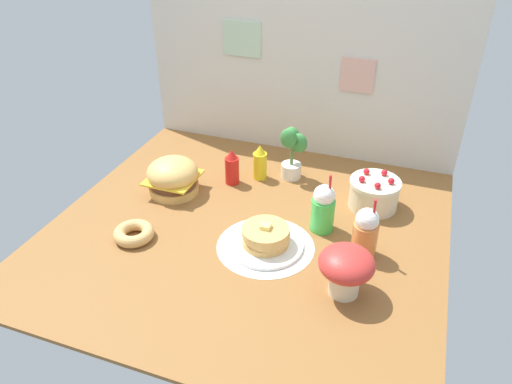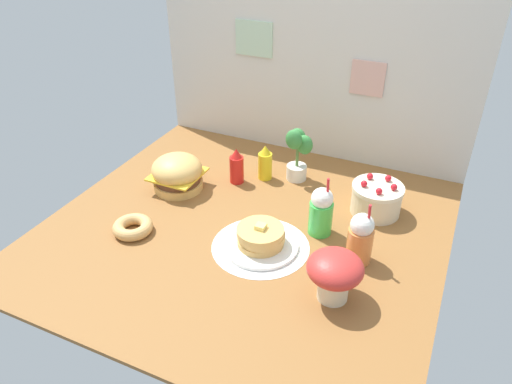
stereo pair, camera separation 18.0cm
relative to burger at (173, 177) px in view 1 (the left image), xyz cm
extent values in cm
cube|color=brown|center=(51.49, -18.35, -10.87)|extent=(197.19, 187.69, 2.00)
cube|color=beige|center=(51.49, 74.99, 42.17)|extent=(197.19, 3.00, 104.08)
cube|color=#B2D1B2|center=(14.56, 72.89, 59.66)|extent=(24.29, 1.20, 21.15)
cube|color=#D8A599|center=(86.32, 72.89, 45.15)|extent=(19.51, 1.20, 20.02)
cylinder|color=white|center=(65.31, -29.44, -9.67)|extent=(47.82, 47.82, 0.40)
cylinder|color=#DBA859|center=(0.00, 0.00, -7.43)|extent=(28.26, 28.26, 4.89)
cylinder|color=#59331E|center=(0.00, 0.00, -3.08)|extent=(26.00, 26.00, 3.80)
cube|color=yellow|center=(0.00, 0.00, -0.63)|extent=(26.84, 26.84, 1.09)
ellipsoid|color=#E5B260|center=(0.00, 0.00, 2.76)|extent=(28.82, 28.82, 16.30)
cylinder|color=white|center=(65.31, -29.44, -8.66)|extent=(36.95, 36.95, 1.63)
cylinder|color=#E0AD5B|center=(65.31, -29.57, -6.32)|extent=(22.55, 22.55, 3.04)
cylinder|color=#E0AD5B|center=(65.74, -29.21, -3.28)|extent=(22.62, 22.62, 3.04)
cylinder|color=#E0AD5B|center=(65.27, -29.75, -0.23)|extent=(22.93, 22.93, 3.04)
cube|color=#F7E072|center=(65.31, -29.44, 2.37)|extent=(4.78, 4.78, 2.17)
cylinder|color=beige|center=(108.95, 23.21, -2.81)|extent=(26.08, 26.08, 14.13)
cylinder|color=#F4EACC|center=(108.95, 23.21, 5.34)|extent=(27.13, 27.13, 2.17)
sphere|color=red|center=(116.76, 22.75, 8.17)|extent=(3.48, 3.48, 3.48)
sphere|color=red|center=(112.28, 30.30, 8.17)|extent=(3.48, 3.48, 3.48)
sphere|color=red|center=(103.01, 28.31, 8.17)|extent=(3.48, 3.48, 3.48)
sphere|color=red|center=(102.01, 19.59, 8.17)|extent=(3.48, 3.48, 3.48)
sphere|color=red|center=(110.72, 15.59, 8.17)|extent=(3.48, 3.48, 3.48)
cylinder|color=red|center=(27.57, 20.46, -1.72)|extent=(8.26, 8.26, 16.30)
cone|color=red|center=(27.57, 20.46, 9.15)|extent=(6.61, 6.61, 5.43)
cylinder|color=yellow|center=(40.95, 31.26, -1.72)|extent=(8.26, 8.26, 16.30)
cone|color=yellow|center=(40.95, 31.26, 9.15)|extent=(6.61, 6.61, 5.43)
cylinder|color=green|center=(87.58, -6.21, -1.18)|extent=(11.95, 11.95, 17.39)
sphere|color=white|center=(87.58, -6.21, 10.51)|extent=(10.87, 10.87, 10.87)
cylinder|color=red|center=(89.97, -6.21, 14.04)|extent=(1.30, 2.90, 17.43)
cylinder|color=orange|center=(110.68, -19.40, -1.18)|extent=(11.95, 11.95, 17.39)
sphere|color=white|center=(110.68, -19.40, 10.51)|extent=(10.87, 10.87, 10.87)
cylinder|color=red|center=(113.07, -19.40, 14.04)|extent=(1.30, 3.90, 17.39)
torus|color=tan|center=(1.81, -45.55, -6.83)|extent=(20.21, 20.21, 6.09)
torus|color=brown|center=(1.81, -45.55, -6.39)|extent=(19.30, 19.30, 5.17)
cylinder|color=white|center=(58.21, 38.50, -5.52)|extent=(11.95, 11.95, 8.69)
cylinder|color=#4C7238|center=(58.21, 38.50, 6.43)|extent=(1.74, 1.74, 15.22)
ellipsoid|color=#38843D|center=(61.88, 39.53, 12.95)|extent=(9.78, 6.52, 11.95)
ellipsoid|color=#38843D|center=(56.66, 41.98, 15.12)|extent=(9.78, 6.52, 11.95)
ellipsoid|color=#38843D|center=(56.92, 34.93, 17.30)|extent=(9.78, 6.52, 11.95)
cylinder|color=beige|center=(107.05, -47.76, -4.44)|extent=(13.04, 13.04, 10.87)
ellipsoid|color=red|center=(107.05, -47.76, 6.38)|extent=(23.91, 23.91, 13.15)
camera|label=1|loc=(123.98, -205.78, 140.21)|focal=34.18mm
camera|label=2|loc=(140.60, -198.98, 140.21)|focal=34.18mm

